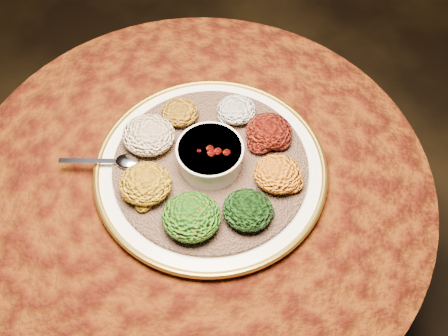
# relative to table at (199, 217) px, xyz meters

# --- Properties ---
(table) EXTENTS (0.96, 0.96, 0.73)m
(table) POSITION_rel_table_xyz_m (0.00, 0.00, 0.00)
(table) COLOR black
(table) RESTS_ON ground
(platter) EXTENTS (0.56, 0.56, 0.02)m
(platter) POSITION_rel_table_xyz_m (0.03, 0.02, 0.19)
(platter) COLOR white
(platter) RESTS_ON table
(injera) EXTENTS (0.45, 0.45, 0.01)m
(injera) POSITION_rel_table_xyz_m (0.03, 0.02, 0.20)
(injera) COLOR brown
(injera) RESTS_ON platter
(stew_bowl) EXTENTS (0.13, 0.13, 0.05)m
(stew_bowl) POSITION_rel_table_xyz_m (0.03, 0.02, 0.24)
(stew_bowl) COLOR silver
(stew_bowl) RESTS_ON injera
(spoon) EXTENTS (0.16, 0.05, 0.01)m
(spoon) POSITION_rel_table_xyz_m (-0.15, -0.02, 0.21)
(spoon) COLOR silver
(spoon) RESTS_ON injera
(portion_ayib) EXTENTS (0.08, 0.08, 0.04)m
(portion_ayib) POSITION_rel_table_xyz_m (0.05, 0.15, 0.23)
(portion_ayib) COLOR beige
(portion_ayib) RESTS_ON injera
(portion_kitfo) EXTENTS (0.09, 0.09, 0.05)m
(portion_kitfo) POSITION_rel_table_xyz_m (0.13, 0.10, 0.23)
(portion_kitfo) COLOR black
(portion_kitfo) RESTS_ON injera
(portion_tikil) EXTENTS (0.09, 0.09, 0.04)m
(portion_tikil) POSITION_rel_table_xyz_m (0.16, 0.00, 0.23)
(portion_tikil) COLOR #BD790F
(portion_tikil) RESTS_ON injera
(portion_gomen) EXTENTS (0.09, 0.09, 0.04)m
(portion_gomen) POSITION_rel_table_xyz_m (0.12, -0.08, 0.23)
(portion_gomen) COLOR black
(portion_gomen) RESTS_ON injera
(portion_mixveg) EXTENTS (0.11, 0.10, 0.05)m
(portion_mixveg) POSITION_rel_table_xyz_m (0.02, -0.12, 0.23)
(portion_mixveg) COLOR #AC3A0B
(portion_mixveg) RESTS_ON injera
(portion_kik) EXTENTS (0.10, 0.10, 0.05)m
(portion_kik) POSITION_rel_table_xyz_m (-0.08, -0.07, 0.23)
(portion_kik) COLOR #B57B10
(portion_kik) RESTS_ON injera
(portion_timatim) EXTENTS (0.11, 0.10, 0.05)m
(portion_timatim) POSITION_rel_table_xyz_m (-0.10, 0.04, 0.23)
(portion_timatim) COLOR maroon
(portion_timatim) RESTS_ON injera
(portion_shiro) EXTENTS (0.08, 0.07, 0.04)m
(portion_shiro) POSITION_rel_table_xyz_m (-0.06, 0.12, 0.23)
(portion_shiro) COLOR #855A10
(portion_shiro) RESTS_ON injera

